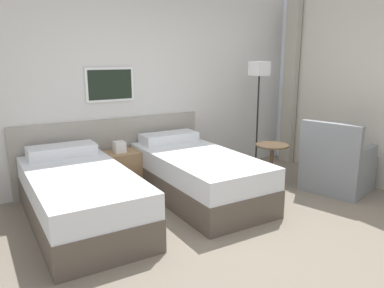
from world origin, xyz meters
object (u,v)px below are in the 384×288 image
object	(u,v)px
bed_near_door	(80,197)
bed_near_window	(197,175)
nightstand	(121,170)
floor_lamp	(259,81)
armchair	(336,168)
side_table	(272,158)

from	to	relation	value
bed_near_door	bed_near_window	world-z (taller)	same
bed_near_door	bed_near_window	distance (m)	1.43
bed_near_window	nightstand	distance (m)	1.04
bed_near_door	floor_lamp	world-z (taller)	floor_lamp
floor_lamp	nightstand	bearing A→B (deg)	172.75
bed_near_door	nightstand	xyz separation A→B (m)	(0.72, 0.75, -0.02)
nightstand	armchair	size ratio (longest dim) A/B	0.70
floor_lamp	side_table	xyz separation A→B (m)	(-0.33, -0.70, -0.95)
nightstand	floor_lamp	world-z (taller)	floor_lamp
bed_near_door	side_table	distance (m)	2.47
nightstand	armchair	bearing A→B (deg)	-31.04
armchair	nightstand	bearing A→B (deg)	42.91
bed_near_door	side_table	size ratio (longest dim) A/B	3.31
bed_near_window	armchair	distance (m)	1.84
bed_near_door	floor_lamp	xyz separation A→B (m)	(2.79, 0.48, 1.08)
nightstand	side_table	bearing A→B (deg)	-28.87
armchair	bed_near_door	bearing A→B (deg)	61.21
bed_near_door	nightstand	distance (m)	1.04
bed_near_door	bed_near_window	size ratio (longest dim) A/B	1.00
bed_near_door	bed_near_window	bearing A→B (deg)	0.00
floor_lamp	armchair	bearing A→B (deg)	-73.86
floor_lamp	side_table	size ratio (longest dim) A/B	2.76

